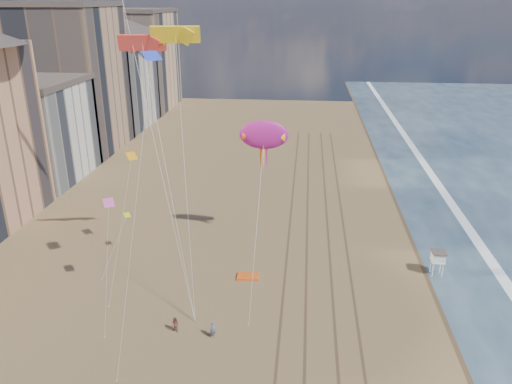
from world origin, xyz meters
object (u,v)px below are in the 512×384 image
Objects in this scene: show_kite at (264,135)px; kite_flyer_b at (175,325)px; grounded_kite at (248,277)px; kite_flyer_a at (213,330)px; lifeguard_stand at (438,257)px.

show_kite reaches higher than kite_flyer_b.
show_kite is (0.98, 8.37, 14.21)m from grounded_kite.
grounded_kite is 1.40× the size of kite_flyer_a.
grounded_kite is at bearing 55.89° from kite_flyer_a.
kite_flyer_a reaches higher than grounded_kite.
show_kite is at bearing 57.34° from kite_flyer_a.
lifeguard_stand reaches higher than grounded_kite.
kite_flyer_b is at bearing -153.58° from lifeguard_stand.
kite_flyer_a is (-2.91, -19.25, -13.49)m from show_kite.
kite_flyer_b is (-3.69, 0.45, -0.05)m from kite_flyer_a.
lifeguard_stand is at bearing -15.11° from show_kite.
grounded_kite is 11.07m from kite_flyer_a.
lifeguard_stand is 24.21m from show_kite.
kite_flyer_b is at bearing -109.34° from show_kite.
kite_flyer_a is at bearing -149.23° from lifeguard_stand.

